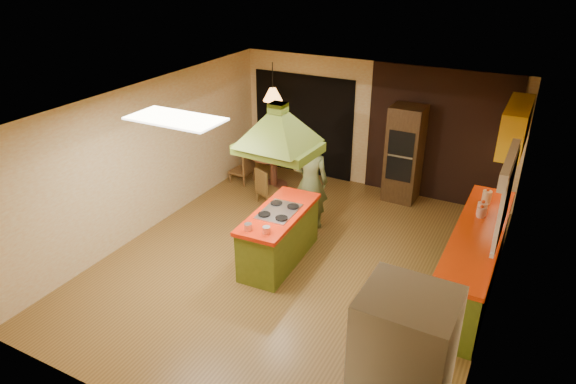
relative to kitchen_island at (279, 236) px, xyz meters
The scene contains 21 objects.
ground 0.52m from the kitchen_island, ahead, with size 6.50×6.50×0.00m, color brown.
room_walls 0.87m from the kitchen_island, ahead, with size 5.50×6.50×6.50m.
ceiling_plane 2.09m from the kitchen_island, ahead, with size 6.50×6.50×0.00m, color silver.
brick_panel 3.71m from the kitchen_island, 64.81° to the left, with size 2.64×0.03×2.50m, color #381E14.
nook_opening 3.55m from the kitchen_island, 110.27° to the left, with size 2.20×0.03×2.10m, color black.
right_counter 2.82m from the kitchen_island, 13.25° to the left, with size 0.62×3.05×0.92m.
upper_cabinets 3.94m from the kitchen_island, 38.13° to the left, with size 0.34×1.40×0.70m, color yellow.
window_right 3.30m from the kitchen_island, ahead, with size 0.12×1.35×1.06m.
fluor_panel 2.49m from the kitchen_island, 125.04° to the right, with size 1.20×0.60×0.03m, color white.
kitchen_island is the anchor object (origin of this frame).
range_hood 1.82m from the kitchen_island, ahead, with size 1.14×0.85×0.80m.
man 1.26m from the kitchen_island, 92.41° to the left, with size 0.60×0.40×1.66m, color #545E31.
refrigerator 3.62m from the kitchen_island, 44.23° to the right, with size 0.77×0.73×1.88m, color white.
wall_oven 3.20m from the kitchen_island, 70.94° to the left, with size 0.62×0.61×1.83m.
dining_table 2.71m from the kitchen_island, 120.84° to the left, with size 0.98×0.98×0.73m.
chair_left 3.05m from the kitchen_island, 133.17° to the left, with size 0.41×0.41×0.74m, color brown, non-canonical shape.
chair_near 2.03m from the kitchen_island, 124.19° to the left, with size 0.38×0.38×0.69m, color brown, non-canonical shape.
pendant_lamp 3.08m from the kitchen_island, 120.84° to the left, with size 0.36×0.36×0.24m, color #FF9E3F.
canister_large 3.17m from the kitchen_island, 30.29° to the left, with size 0.14×0.14×0.20m, color beige.
canister_medium 2.98m from the kitchen_island, 22.89° to the left, with size 0.14×0.14×0.19m, color #F5E2C5.
canister_small 2.95m from the kitchen_island, 21.69° to the left, with size 0.11×0.11×0.15m, color beige.
Camera 1 is at (2.96, -5.95, 4.41)m, focal length 32.00 mm.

